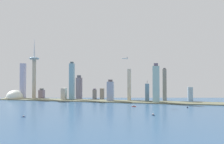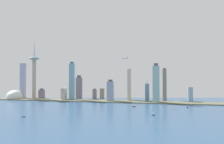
{
  "view_description": "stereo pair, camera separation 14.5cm",
  "coord_description": "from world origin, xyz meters",
  "px_view_note": "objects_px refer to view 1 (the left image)",
  "views": [
    {
      "loc": [
        206.28,
        -322.72,
        104.76
      ],
      "look_at": [
        42.64,
        496.51,
        123.77
      ],
      "focal_mm": 32.39,
      "sensor_mm": 36.0,
      "label": 1
    },
    {
      "loc": [
        206.42,
        -322.69,
        104.76
      ],
      "look_at": [
        42.64,
        496.51,
        123.77
      ],
      "focal_mm": 32.39,
      "sensor_mm": 36.0,
      "label": 2
    }
  ],
  "objects_px": {
    "observation_tower": "(34,70)",
    "skyscraper_9": "(23,81)",
    "skyscraper_3": "(42,94)",
    "skyscraper_4": "(164,85)",
    "skyscraper_5": "(129,85)",
    "skyscraper_12": "(79,88)",
    "skyscraper_2": "(64,94)",
    "skyscraper_0": "(95,94)",
    "boat_1": "(187,107)",
    "skyscraper_10": "(147,93)",
    "boat_2": "(134,106)",
    "skyscraper_1": "(72,81)",
    "skyscraper_8": "(34,90)",
    "stadium_dome": "(15,97)",
    "skyscraper_7": "(156,84)",
    "boat_0": "(23,117)",
    "skyscraper_13": "(110,91)",
    "skyscraper_6": "(190,94)",
    "airplane": "(125,59)",
    "skyscraper_11": "(102,94)",
    "boat_3": "(153,115)"
  },
  "relations": [
    {
      "from": "skyscraper_12",
      "to": "boat_1",
      "type": "xyz_separation_m",
      "value": [
        453.58,
        -186.18,
        -50.44
      ]
    },
    {
      "from": "skyscraper_9",
      "to": "boat_2",
      "type": "distance_m",
      "value": 563.07
    },
    {
      "from": "skyscraper_4",
      "to": "skyscraper_13",
      "type": "height_order",
      "value": "skyscraper_4"
    },
    {
      "from": "skyscraper_3",
      "to": "skyscraper_2",
      "type": "bearing_deg",
      "value": -14.37
    },
    {
      "from": "skyscraper_5",
      "to": "skyscraper_9",
      "type": "height_order",
      "value": "skyscraper_9"
    },
    {
      "from": "skyscraper_4",
      "to": "skyscraper_7",
      "type": "height_order",
      "value": "skyscraper_7"
    },
    {
      "from": "skyscraper_13",
      "to": "boat_0",
      "type": "bearing_deg",
      "value": -112.89
    },
    {
      "from": "skyscraper_4",
      "to": "boat_1",
      "type": "bearing_deg",
      "value": -71.42
    },
    {
      "from": "skyscraper_3",
      "to": "skyscraper_12",
      "type": "height_order",
      "value": "skyscraper_12"
    },
    {
      "from": "skyscraper_1",
      "to": "skyscraper_6",
      "type": "distance_m",
      "value": 521.36
    },
    {
      "from": "skyscraper_7",
      "to": "boat_2",
      "type": "distance_m",
      "value": 157.42
    },
    {
      "from": "observation_tower",
      "to": "skyscraper_5",
      "type": "bearing_deg",
      "value": 1.73
    },
    {
      "from": "skyscraper_1",
      "to": "skyscraper_2",
      "type": "height_order",
      "value": "skyscraper_1"
    },
    {
      "from": "skyscraper_3",
      "to": "skyscraper_9",
      "type": "bearing_deg",
      "value": -163.05
    },
    {
      "from": "skyscraper_4",
      "to": "skyscraper_11",
      "type": "xyz_separation_m",
      "value": [
        -277.68,
        -4.85,
        -44.24
      ]
    },
    {
      "from": "skyscraper_5",
      "to": "boat_3",
      "type": "bearing_deg",
      "value": -72.32
    },
    {
      "from": "skyscraper_0",
      "to": "boat_1",
      "type": "relative_size",
      "value": 6.45
    },
    {
      "from": "skyscraper_3",
      "to": "airplane",
      "type": "bearing_deg",
      "value": -18.29
    },
    {
      "from": "skyscraper_12",
      "to": "skyscraper_4",
      "type": "bearing_deg",
      "value": 0.42
    },
    {
      "from": "stadium_dome",
      "to": "boat_0",
      "type": "bearing_deg",
      "value": -50.56
    },
    {
      "from": "skyscraper_13",
      "to": "skyscraper_11",
      "type": "bearing_deg",
      "value": 128.52
    },
    {
      "from": "stadium_dome",
      "to": "skyscraper_9",
      "type": "bearing_deg",
      "value": 31.3
    },
    {
      "from": "skyscraper_9",
      "to": "boat_1",
      "type": "bearing_deg",
      "value": -10.92
    },
    {
      "from": "skyscraper_7",
      "to": "boat_1",
      "type": "distance_m",
      "value": 163.57
    },
    {
      "from": "boat_0",
      "to": "airplane",
      "type": "xyz_separation_m",
      "value": [
        227.16,
        271.41,
        170.27
      ]
    },
    {
      "from": "skyscraper_13",
      "to": "boat_2",
      "type": "relative_size",
      "value": 6.04
    },
    {
      "from": "observation_tower",
      "to": "skyscraper_12",
      "type": "relative_size",
      "value": 2.58
    },
    {
      "from": "observation_tower",
      "to": "skyscraper_8",
      "type": "height_order",
      "value": "observation_tower"
    },
    {
      "from": "skyscraper_5",
      "to": "boat_1",
      "type": "relative_size",
      "value": 18.34
    },
    {
      "from": "skyscraper_0",
      "to": "skyscraper_7",
      "type": "bearing_deg",
      "value": -18.63
    },
    {
      "from": "skyscraper_3",
      "to": "skyscraper_4",
      "type": "height_order",
      "value": "skyscraper_4"
    },
    {
      "from": "skyscraper_4",
      "to": "stadium_dome",
      "type": "bearing_deg",
      "value": -174.25
    },
    {
      "from": "skyscraper_10",
      "to": "boat_2",
      "type": "height_order",
      "value": "skyscraper_10"
    },
    {
      "from": "skyscraper_6",
      "to": "boat_1",
      "type": "relative_size",
      "value": 8.01
    },
    {
      "from": "observation_tower",
      "to": "skyscraper_9",
      "type": "relative_size",
      "value": 1.72
    },
    {
      "from": "skyscraper_0",
      "to": "skyscraper_8",
      "type": "bearing_deg",
      "value": 177.45
    },
    {
      "from": "skyscraper_5",
      "to": "skyscraper_12",
      "type": "relative_size",
      "value": 1.24
    },
    {
      "from": "skyscraper_3",
      "to": "airplane",
      "type": "height_order",
      "value": "airplane"
    },
    {
      "from": "skyscraper_5",
      "to": "boat_2",
      "type": "distance_m",
      "value": 183.22
    },
    {
      "from": "skyscraper_12",
      "to": "observation_tower",
      "type": "bearing_deg",
      "value": -168.29
    },
    {
      "from": "skyscraper_1",
      "to": "skyscraper_3",
      "type": "bearing_deg",
      "value": 169.68
    },
    {
      "from": "skyscraper_1",
      "to": "boat_2",
      "type": "xyz_separation_m",
      "value": [
        289.31,
        -143.21,
        -81.44
      ]
    },
    {
      "from": "skyscraper_0",
      "to": "boat_2",
      "type": "relative_size",
      "value": 3.17
    },
    {
      "from": "skyscraper_5",
      "to": "boat_2",
      "type": "height_order",
      "value": "skyscraper_5"
    },
    {
      "from": "skyscraper_5",
      "to": "skyscraper_12",
      "type": "xyz_separation_m",
      "value": [
        -240.29,
        29.42,
        -16.79
      ]
    },
    {
      "from": "skyscraper_6",
      "to": "skyscraper_4",
      "type": "bearing_deg",
      "value": -170.5
    },
    {
      "from": "skyscraper_8",
      "to": "boat_0",
      "type": "distance_m",
      "value": 532.53
    },
    {
      "from": "skyscraper_3",
      "to": "skyscraper_10",
      "type": "distance_m",
      "value": 497.6
    },
    {
      "from": "skyscraper_8",
      "to": "airplane",
      "type": "xyz_separation_m",
      "value": [
        492.05,
        -189.28,
        135.88
      ]
    },
    {
      "from": "stadium_dome",
      "to": "skyscraper_10",
      "type": "relative_size",
      "value": 0.9
    }
  ]
}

